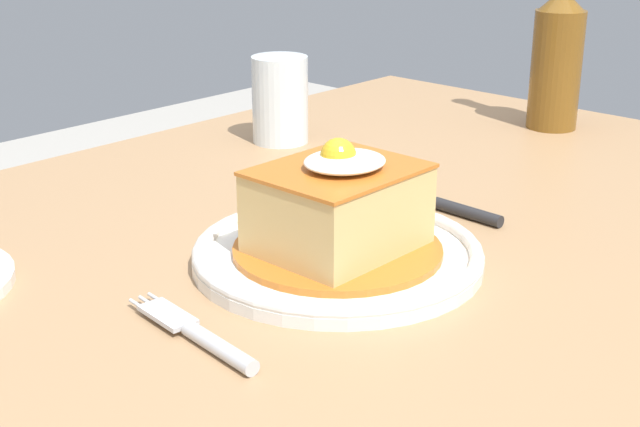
{
  "coord_description": "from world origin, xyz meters",
  "views": [
    {
      "loc": [
        -0.54,
        -0.49,
        1.05
      ],
      "look_at": [
        -0.03,
        -0.01,
        0.79
      ],
      "focal_mm": 50.25,
      "sensor_mm": 36.0,
      "label": 1
    }
  ],
  "objects_px": {
    "beer_bottle_amber": "(558,51)",
    "main_plate": "(338,254)",
    "drinking_glass": "(280,106)",
    "knife": "(447,206)",
    "fork": "(202,336)"
  },
  "relations": [
    {
      "from": "beer_bottle_amber",
      "to": "main_plate",
      "type": "bearing_deg",
      "value": -170.24
    },
    {
      "from": "beer_bottle_amber",
      "to": "drinking_glass",
      "type": "distance_m",
      "value": 0.36
    },
    {
      "from": "knife",
      "to": "beer_bottle_amber",
      "type": "relative_size",
      "value": 0.62
    },
    {
      "from": "knife",
      "to": "beer_bottle_amber",
      "type": "distance_m",
      "value": 0.37
    },
    {
      "from": "fork",
      "to": "knife",
      "type": "xyz_separation_m",
      "value": [
        0.33,
        0.03,
        0.0
      ]
    },
    {
      "from": "main_plate",
      "to": "beer_bottle_amber",
      "type": "bearing_deg",
      "value": 9.76
    },
    {
      "from": "beer_bottle_amber",
      "to": "drinking_glass",
      "type": "relative_size",
      "value": 2.53
    },
    {
      "from": "main_plate",
      "to": "knife",
      "type": "height_order",
      "value": "main_plate"
    },
    {
      "from": "fork",
      "to": "knife",
      "type": "relative_size",
      "value": 0.86
    },
    {
      "from": "fork",
      "to": "beer_bottle_amber",
      "type": "distance_m",
      "value": 0.7
    },
    {
      "from": "knife",
      "to": "drinking_glass",
      "type": "height_order",
      "value": "drinking_glass"
    },
    {
      "from": "main_plate",
      "to": "drinking_glass",
      "type": "xyz_separation_m",
      "value": [
        0.23,
        0.3,
        0.04
      ]
    },
    {
      "from": "knife",
      "to": "beer_bottle_amber",
      "type": "height_order",
      "value": "beer_bottle_amber"
    },
    {
      "from": "fork",
      "to": "beer_bottle_amber",
      "type": "bearing_deg",
      "value": 9.28
    },
    {
      "from": "main_plate",
      "to": "knife",
      "type": "bearing_deg",
      "value": 1.56
    }
  ]
}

